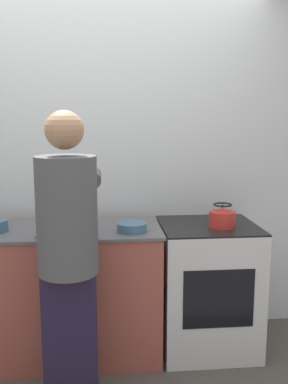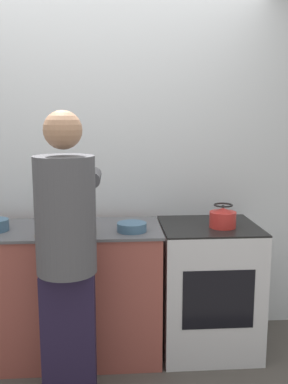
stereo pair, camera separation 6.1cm
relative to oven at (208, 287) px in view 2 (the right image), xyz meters
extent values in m
plane|color=#4C4742|center=(-0.79, -0.30, -0.45)|extent=(12.00, 12.00, 0.00)
cube|color=silver|center=(-0.79, 0.37, 0.85)|extent=(8.00, 0.05, 2.60)
cube|color=#9E4C42|center=(-1.13, -0.02, -0.01)|extent=(1.55, 0.56, 0.88)
cube|color=#56565B|center=(-1.13, -0.02, 0.44)|extent=(1.58, 0.59, 0.02)
cube|color=silver|center=(0.00, 0.00, -0.01)|extent=(0.66, 0.61, 0.88)
cube|color=black|center=(0.00, 0.00, 0.44)|extent=(0.66, 0.61, 0.01)
cube|color=black|center=(0.00, -0.30, 0.04)|extent=(0.46, 0.01, 0.39)
cube|color=#201833|center=(-0.91, -0.52, -0.06)|extent=(0.30, 0.18, 0.77)
cylinder|color=#4C4C51|center=(-0.91, -0.52, 0.65)|extent=(0.33, 0.33, 0.64)
sphere|color=#A87A5B|center=(-0.91, -0.52, 1.11)|extent=(0.21, 0.21, 0.21)
cylinder|color=#4C4C51|center=(-1.05, -0.22, 0.81)|extent=(0.09, 0.30, 0.09)
cylinder|color=#4C4C51|center=(-0.77, -0.22, 0.81)|extent=(0.09, 0.30, 0.09)
cube|color=#A87A4C|center=(-0.95, -0.14, 0.46)|extent=(0.36, 0.22, 0.02)
cube|color=silver|center=(-0.88, -0.13, 0.47)|extent=(0.12, 0.06, 0.01)
cube|color=black|center=(-0.97, -0.11, 0.47)|extent=(0.08, 0.04, 0.01)
cylinder|color=red|center=(0.07, -0.07, 0.50)|extent=(0.18, 0.18, 0.11)
cone|color=red|center=(0.07, -0.07, 0.57)|extent=(0.14, 0.14, 0.03)
sphere|color=black|center=(0.07, -0.07, 0.59)|extent=(0.02, 0.02, 0.02)
torus|color=black|center=(0.07, -0.07, 0.60)|extent=(0.13, 0.13, 0.01)
cylinder|color=#426684|center=(-0.54, -0.14, 0.48)|extent=(0.19, 0.19, 0.06)
camera|label=1|loc=(-0.71, -2.80, 1.17)|focal=40.00mm
camera|label=2|loc=(-0.65, -2.80, 1.17)|focal=40.00mm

